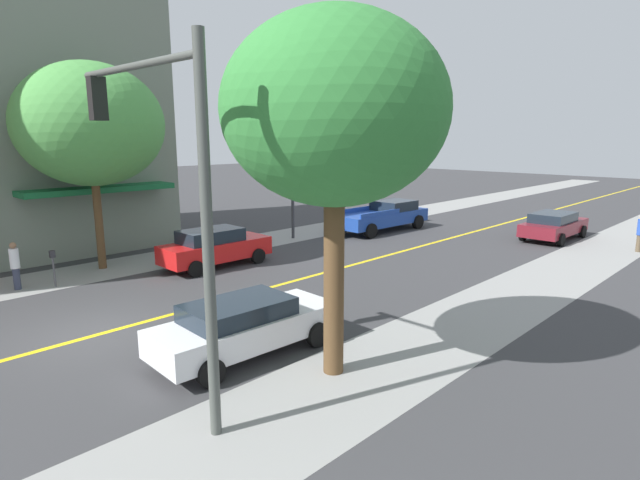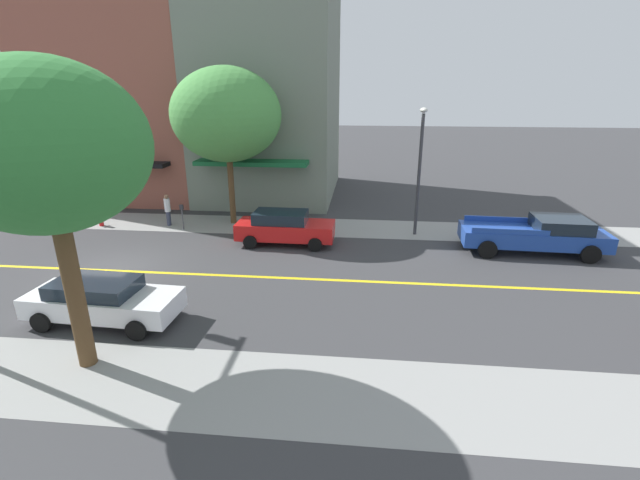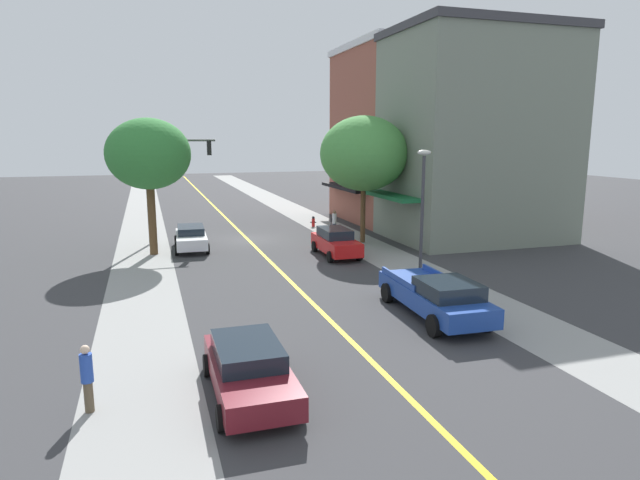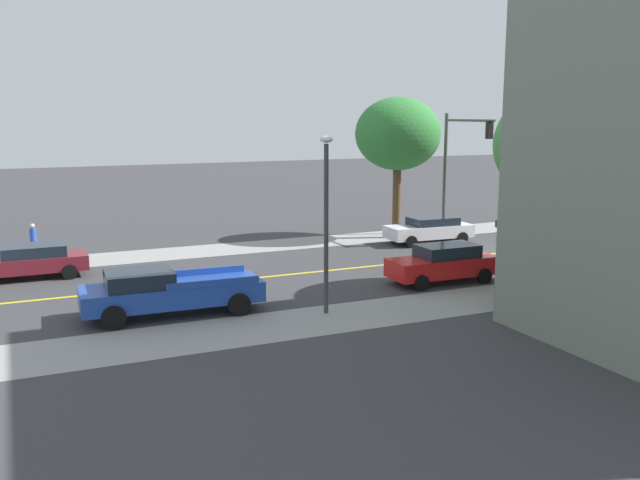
% 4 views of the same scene
% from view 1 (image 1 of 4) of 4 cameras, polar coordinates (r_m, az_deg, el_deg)
% --- Properties ---
extents(ground_plane, '(140.00, 140.00, 0.00)m').
position_cam_1_polar(ground_plane, '(15.29, -23.86, -9.76)').
color(ground_plane, '#38383A').
extents(sidewalk_left, '(3.18, 126.00, 0.01)m').
position_cam_1_polar(sidewalk_left, '(21.45, -30.72, -4.40)').
color(sidewalk_left, gray).
rests_on(sidewalk_left, ground).
extents(sidewalk_right, '(3.18, 126.00, 0.01)m').
position_cam_1_polar(sidewalk_right, '(9.92, -7.87, -20.85)').
color(sidewalk_right, gray).
rests_on(sidewalk_right, ground).
extents(road_centerline_stripe, '(0.20, 126.00, 0.00)m').
position_cam_1_polar(road_centerline_stripe, '(15.29, -23.86, -9.75)').
color(road_centerline_stripe, yellow).
rests_on(road_centerline_stripe, ground).
extents(brick_apartment_block, '(12.45, 8.65, 13.70)m').
position_cam_1_polar(brick_apartment_block, '(29.55, -28.84, 13.20)').
color(brick_apartment_block, gray).
rests_on(brick_apartment_block, ground).
extents(street_tree_left_near, '(4.76, 4.76, 7.88)m').
position_cam_1_polar(street_tree_left_near, '(10.82, 1.68, 14.30)').
color(street_tree_left_near, brown).
rests_on(street_tree_left_near, ground).
extents(street_tree_right_corner, '(5.60, 5.60, 8.14)m').
position_cam_1_polar(street_tree_right_corner, '(22.03, -24.46, 11.73)').
color(street_tree_right_corner, brown).
rests_on(street_tree_right_corner, ground).
extents(parking_meter, '(0.12, 0.18, 1.34)m').
position_cam_1_polar(parking_meter, '(20.42, -27.85, -2.30)').
color(parking_meter, '#4C4C51').
rests_on(parking_meter, ground).
extents(traffic_light_mast, '(4.44, 0.32, 6.98)m').
position_cam_1_polar(traffic_light_mast, '(9.64, -16.90, 6.97)').
color(traffic_light_mast, '#474C47').
rests_on(traffic_light_mast, ground).
extents(street_lamp, '(0.70, 0.36, 6.21)m').
position_cam_1_polar(street_lamp, '(26.53, -3.14, 8.43)').
color(street_lamp, '#38383D').
rests_on(street_lamp, ground).
extents(red_sedan_left_curb, '(1.98, 4.61, 1.59)m').
position_cam_1_polar(red_sedan_left_curb, '(21.38, -11.76, -0.76)').
color(red_sedan_left_curb, red).
rests_on(red_sedan_left_curb, ground).
extents(maroon_sedan_right_curb, '(2.14, 4.78, 1.42)m').
position_cam_1_polar(maroon_sedan_right_curb, '(29.23, 24.82, 1.55)').
color(maroon_sedan_right_curb, maroon).
rests_on(maroon_sedan_right_curb, ground).
extents(white_sedan_right_curb, '(2.16, 4.83, 1.41)m').
position_cam_1_polar(white_sedan_right_curb, '(12.76, -8.46, -9.44)').
color(white_sedan_right_curb, silver).
rests_on(white_sedan_right_curb, ground).
extents(blue_pickup_truck, '(2.54, 6.27, 1.66)m').
position_cam_1_polar(blue_pickup_truck, '(29.27, 7.17, 2.74)').
color(blue_pickup_truck, '#1E429E').
rests_on(blue_pickup_truck, ground).
extents(pedestrian_white_shirt, '(0.31, 0.31, 1.70)m').
position_cam_1_polar(pedestrian_white_shirt, '(20.70, -31.12, -2.37)').
color(pedestrian_white_shirt, '#33384C').
rests_on(pedestrian_white_shirt, ground).
extents(pedestrian_blue_shirt, '(0.30, 0.30, 1.77)m').
position_cam_1_polar(pedestrian_blue_shirt, '(27.88, 32.38, 0.78)').
color(pedestrian_blue_shirt, brown).
rests_on(pedestrian_blue_shirt, ground).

